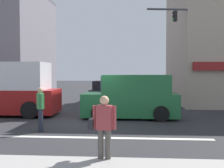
% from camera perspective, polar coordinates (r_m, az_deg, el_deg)
% --- Properties ---
extents(ground_plane, '(120.00, 120.00, 0.00)m').
position_cam_1_polar(ground_plane, '(12.58, -3.95, -7.68)').
color(ground_plane, '#2B2B2D').
extents(lane_marking_stripe, '(9.00, 0.24, 0.01)m').
position_cam_1_polar(lane_marking_stripe, '(9.20, -6.98, -11.46)').
color(lane_marking_stripe, silver).
rests_on(lane_marking_stripe, ground).
extents(utility_pole_far_right, '(1.40, 0.22, 7.59)m').
position_cam_1_polar(utility_pole_far_right, '(19.97, 21.08, 7.27)').
color(utility_pole_far_right, brown).
rests_on(utility_pole_far_right, ground).
extents(traffic_light_mast, '(4.86, 0.77, 6.20)m').
position_cam_1_polar(traffic_light_mast, '(16.90, 20.57, 8.97)').
color(traffic_light_mast, '#47474C').
rests_on(traffic_light_mast, ground).
extents(van_approaching_near, '(4.63, 2.09, 2.11)m').
position_cam_1_polar(van_approaching_near, '(12.88, 4.37, -2.93)').
color(van_approaching_near, '#1E6033').
rests_on(van_approaching_near, ground).
extents(box_truck_parked_curbside, '(5.62, 2.28, 2.75)m').
position_cam_1_polar(box_truck_parked_curbside, '(14.66, -21.74, -1.48)').
color(box_truck_parked_curbside, maroon).
rests_on(box_truck_parked_curbside, ground).
extents(sedan_waiting_far, '(2.09, 4.20, 1.58)m').
position_cam_1_polar(sedan_waiting_far, '(20.84, -1.65, -1.68)').
color(sedan_waiting_far, black).
rests_on(sedan_waiting_far, ground).
extents(pedestrian_foreground_with_bag, '(0.67, 0.35, 1.67)m').
position_cam_1_polar(pedestrian_foreground_with_bag, '(6.32, -1.89, -9.06)').
color(pedestrian_foreground_with_bag, '#4C4742').
rests_on(pedestrian_foreground_with_bag, ground).
extents(pedestrian_mid_crossing, '(0.37, 0.50, 1.67)m').
position_cam_1_polar(pedestrian_mid_crossing, '(10.24, -15.31, -4.72)').
color(pedestrian_mid_crossing, '#232838').
rests_on(pedestrian_mid_crossing, ground).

